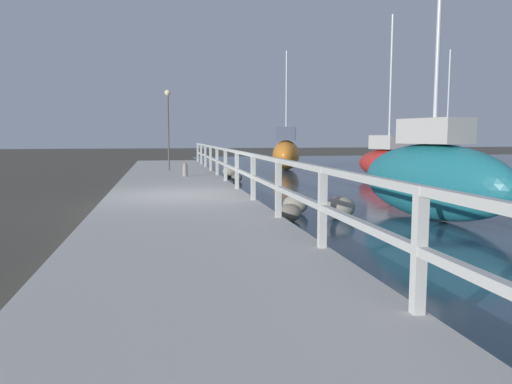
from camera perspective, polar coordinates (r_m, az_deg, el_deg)
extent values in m
plane|color=#4C473D|center=(12.52, -8.85, -1.75)|extent=(120.00, 120.00, 0.00)
cube|color=beige|center=(12.50, -8.86, -1.06)|extent=(3.51, 36.00, 0.30)
cube|color=beige|center=(4.30, 18.15, -6.35)|extent=(0.10, 0.10, 1.07)
cube|color=beige|center=(6.56, 7.60, -1.76)|extent=(0.10, 0.10, 1.07)
cube|color=beige|center=(8.94, 2.57, 0.46)|extent=(0.10, 0.10, 1.07)
cube|color=beige|center=(11.37, -0.33, 1.75)|extent=(0.10, 0.10, 1.07)
cube|color=beige|center=(13.82, -2.21, 2.57)|extent=(0.10, 0.10, 1.07)
cube|color=beige|center=(16.28, -3.52, 3.15)|extent=(0.10, 0.10, 1.07)
cube|color=beige|center=(18.76, -4.48, 3.57)|extent=(0.10, 0.10, 1.07)
cube|color=beige|center=(21.23, -5.23, 3.90)|extent=(0.10, 0.10, 1.07)
cube|color=beige|center=(23.71, -5.81, 4.15)|extent=(0.10, 0.10, 1.07)
cube|color=beige|center=(26.19, -6.29, 4.36)|extent=(0.10, 0.10, 1.07)
cube|color=beige|center=(28.68, -6.68, 4.53)|extent=(0.10, 0.10, 1.07)
cube|color=beige|center=(12.57, -1.37, 4.44)|extent=(0.09, 32.50, 0.08)
cube|color=beige|center=(12.59, -1.36, 2.20)|extent=(0.09, 32.50, 0.08)
ellipsoid|color=#666056|center=(19.24, -2.21, 1.64)|extent=(0.43, 0.38, 0.32)
ellipsoid|color=gray|center=(10.84, 9.60, -1.73)|extent=(0.65, 0.58, 0.49)
ellipsoid|color=slate|center=(10.32, 3.88, -2.39)|extent=(0.50, 0.45, 0.37)
ellipsoid|color=gray|center=(21.22, -2.94, 2.33)|extent=(0.67, 0.60, 0.50)
ellipsoid|color=gray|center=(11.38, 4.53, -1.41)|extent=(0.58, 0.52, 0.44)
cylinder|color=gray|center=(18.29, -8.11, 2.38)|extent=(0.19, 0.19, 0.38)
sphere|color=gray|center=(18.28, -8.12, 3.08)|extent=(0.17, 0.17, 0.17)
cylinder|color=#514C47|center=(21.62, -9.98, 6.62)|extent=(0.07, 0.07, 3.14)
sphere|color=beige|center=(21.70, -10.07, 11.11)|extent=(0.26, 0.26, 0.26)
ellipsoid|color=white|center=(28.03, 20.87, 3.45)|extent=(1.74, 3.17, 1.01)
cube|color=#4C566B|center=(28.01, 20.93, 4.98)|extent=(1.08, 1.42, 0.50)
cylinder|color=silver|center=(28.07, 21.13, 9.74)|extent=(0.09, 0.09, 5.16)
ellipsoid|color=#1E707A|center=(11.17, 19.53, 1.13)|extent=(2.20, 4.26, 1.59)
cube|color=beige|center=(11.13, 19.73, 6.57)|extent=(1.16, 1.60, 0.53)
cylinder|color=silver|center=(11.40, 20.21, 18.56)|extent=(0.09, 0.09, 5.26)
ellipsoid|color=orange|center=(26.12, 3.45, 4.24)|extent=(2.21, 3.39, 1.53)
cube|color=#4C566B|center=(26.10, 3.47, 6.67)|extent=(1.31, 1.55, 0.69)
cylinder|color=silver|center=(26.18, 3.50, 10.90)|extent=(0.09, 0.09, 4.55)
ellipsoid|color=red|center=(21.33, 14.90, 3.13)|extent=(2.52, 3.47, 1.22)
cube|color=beige|center=(21.30, 14.97, 5.53)|extent=(1.45, 1.53, 0.57)
cylinder|color=silver|center=(21.41, 15.16, 11.97)|extent=(0.09, 0.09, 5.37)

